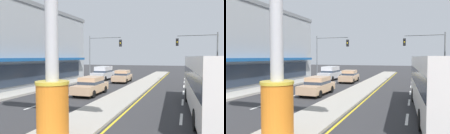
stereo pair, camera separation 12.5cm
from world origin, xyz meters
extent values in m
cube|color=#A39E93|center=(0.00, 18.00, 0.07)|extent=(2.55, 52.00, 0.14)
cube|color=#ADA89E|center=(-9.02, 16.00, 0.09)|extent=(2.29, 60.00, 0.18)
cube|color=silver|center=(-4.57, 9.20, 0.00)|extent=(0.14, 2.20, 0.01)
cube|color=silver|center=(-4.57, 13.60, 0.00)|extent=(0.14, 2.20, 0.01)
cube|color=silver|center=(-4.57, 18.00, 0.00)|extent=(0.14, 2.20, 0.01)
cube|color=silver|center=(-4.57, 22.40, 0.00)|extent=(0.14, 2.20, 0.01)
cube|color=silver|center=(-4.57, 26.80, 0.00)|extent=(0.14, 2.20, 0.01)
cube|color=silver|center=(-4.57, 31.20, 0.00)|extent=(0.14, 2.20, 0.01)
cube|color=silver|center=(4.57, 9.20, 0.00)|extent=(0.14, 2.20, 0.01)
cube|color=silver|center=(4.57, 13.60, 0.00)|extent=(0.14, 2.20, 0.01)
cube|color=silver|center=(4.57, 18.00, 0.00)|extent=(0.14, 2.20, 0.01)
cube|color=silver|center=(4.57, 22.40, 0.00)|extent=(0.14, 2.20, 0.01)
cube|color=silver|center=(4.57, 26.80, 0.00)|extent=(0.14, 2.20, 0.01)
cube|color=silver|center=(4.57, 31.20, 0.00)|extent=(0.14, 2.20, 0.01)
cube|color=yellow|center=(-1.45, 18.00, 0.00)|extent=(0.12, 52.00, 0.01)
cube|color=yellow|center=(1.45, 18.00, 0.00)|extent=(0.12, 52.00, 0.01)
cylinder|color=orange|center=(0.00, 4.45, 1.17)|extent=(1.21, 1.21, 2.06)
cylinder|color=gold|center=(0.00, 4.45, 2.26)|extent=(1.27, 1.27, 0.12)
cylinder|color=#B7B7BC|center=(0.00, 4.45, 4.48)|extent=(0.49, 0.49, 4.57)
cube|color=#999EA3|center=(-15.26, 17.94, 4.28)|extent=(9.82, 19.75, 8.55)
cube|color=slate|center=(-15.26, 17.94, 8.78)|extent=(10.01, 20.14, 0.45)
cube|color=#195193|center=(-9.90, 17.94, 2.98)|extent=(0.90, 16.78, 0.30)
cube|color=#283342|center=(-10.31, 17.94, 1.50)|extent=(0.08, 16.19, 2.00)
cylinder|color=slate|center=(-8.27, 25.61, 3.10)|extent=(0.16, 0.16, 6.20)
cylinder|color=slate|center=(-5.96, 25.61, 5.90)|extent=(4.62, 0.12, 0.12)
cube|color=black|center=(-3.65, 25.45, 5.09)|extent=(0.32, 0.24, 0.92)
sphere|color=black|center=(-3.65, 25.31, 5.39)|extent=(0.17, 0.17, 0.17)
sphere|color=yellow|center=(-3.65, 25.31, 5.09)|extent=(0.17, 0.17, 0.17)
sphere|color=black|center=(-3.65, 25.31, 4.79)|extent=(0.17, 0.17, 0.17)
cylinder|color=slate|center=(8.27, 26.09, 3.10)|extent=(0.16, 0.16, 6.20)
cylinder|color=slate|center=(5.96, 26.09, 5.90)|extent=(4.62, 0.12, 0.12)
cube|color=black|center=(3.65, 25.93, 5.09)|extent=(0.32, 0.24, 0.92)
sphere|color=black|center=(3.65, 25.79, 5.39)|extent=(0.17, 0.17, 0.17)
sphere|color=yellow|center=(3.65, 25.79, 5.09)|extent=(0.17, 0.17, 0.17)
sphere|color=black|center=(3.65, 25.79, 4.79)|extent=(0.17, 0.17, 0.17)
cube|color=silver|center=(6.22, 10.47, 1.81)|extent=(3.11, 11.32, 2.90)
cube|color=#283342|center=(6.22, 10.47, 2.11)|extent=(3.12, 11.10, 0.90)
cube|color=#283342|center=(5.92, 16.02, 2.06)|extent=(2.30, 0.21, 1.40)
cube|color=black|center=(5.92, 16.02, 3.06)|extent=(1.75, 0.18, 0.30)
cylinder|color=black|center=(4.89, 13.87, 0.48)|extent=(0.33, 0.97, 0.96)
cylinder|color=black|center=(7.18, 14.00, 0.48)|extent=(0.33, 0.97, 0.96)
cylinder|color=black|center=(5.23, 7.50, 0.48)|extent=(0.33, 0.97, 0.96)
cube|color=silver|center=(-6.22, 25.54, 0.70)|extent=(1.93, 4.61, 0.80)
cube|color=silver|center=(-6.22, 25.72, 1.50)|extent=(1.69, 2.86, 0.80)
cube|color=#283342|center=(-6.22, 25.72, 1.22)|extent=(1.73, 2.89, 0.24)
cylinder|color=black|center=(-5.36, 24.11, 0.34)|extent=(0.22, 0.68, 0.68)
cylinder|color=black|center=(-7.11, 24.12, 0.34)|extent=(0.22, 0.68, 0.68)
cylinder|color=black|center=(-5.34, 26.96, 0.34)|extent=(0.22, 0.68, 0.68)
cylinder|color=black|center=(-7.09, 26.97, 0.34)|extent=(0.22, 0.68, 0.68)
cube|color=tan|center=(-2.92, 23.86, 0.60)|extent=(1.98, 4.39, 0.66)
cube|color=tan|center=(-2.93, 24.03, 1.23)|extent=(1.66, 2.23, 0.60)
cube|color=#283342|center=(-2.93, 24.03, 1.05)|extent=(1.69, 2.25, 0.24)
cylinder|color=black|center=(-2.05, 22.57, 0.31)|extent=(0.25, 0.63, 0.62)
cylinder|color=black|center=(-3.66, 22.48, 0.31)|extent=(0.25, 0.63, 0.62)
cylinder|color=black|center=(-2.18, 25.23, 0.31)|extent=(0.25, 0.63, 0.62)
cylinder|color=black|center=(-3.80, 25.15, 0.31)|extent=(0.25, 0.63, 0.62)
cube|color=tan|center=(-2.92, 14.23, 0.60)|extent=(1.84, 4.33, 0.66)
cube|color=tan|center=(-2.93, 14.40, 1.23)|extent=(1.59, 2.18, 0.60)
cube|color=#283342|center=(-2.93, 14.40, 1.05)|extent=(1.62, 2.20, 0.24)
cylinder|color=black|center=(-2.09, 12.91, 0.31)|extent=(0.23, 0.62, 0.62)
cylinder|color=black|center=(-3.71, 12.88, 0.31)|extent=(0.23, 0.62, 0.62)
cylinder|color=black|center=(-2.14, 15.57, 0.31)|extent=(0.23, 0.62, 0.62)
cylinder|color=black|center=(-3.76, 15.54, 0.31)|extent=(0.23, 0.62, 0.62)
camera|label=1|loc=(4.79, -2.49, 3.23)|focal=34.63mm
camera|label=2|loc=(4.90, -2.45, 3.23)|focal=34.63mm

